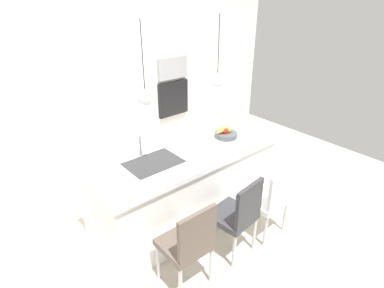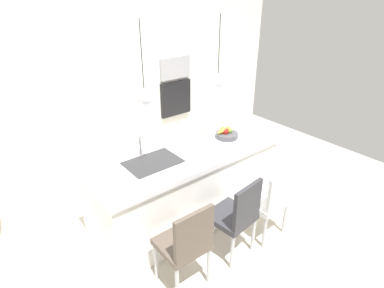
{
  "view_description": "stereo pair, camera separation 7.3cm",
  "coord_description": "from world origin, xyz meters",
  "px_view_note": "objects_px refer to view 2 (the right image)",
  "views": [
    {
      "loc": [
        -1.93,
        -2.42,
        2.54
      ],
      "look_at": [
        0.1,
        0.0,
        0.97
      ],
      "focal_mm": 29.64,
      "sensor_mm": 36.0,
      "label": 1
    },
    {
      "loc": [
        -1.87,
        -2.47,
        2.54
      ],
      "look_at": [
        0.1,
        0.0,
        0.97
      ],
      "focal_mm": 29.64,
      "sensor_mm": 36.0,
      "label": 2
    }
  ],
  "objects_px": {
    "microwave": "(175,68)",
    "oven": "(175,98)",
    "chair_far": "(268,198)",
    "chair_near": "(186,243)",
    "chair_middle": "(236,215)",
    "fruit_bowl": "(226,134)"
  },
  "relations": [
    {
      "from": "fruit_bowl",
      "to": "microwave",
      "type": "xyz_separation_m",
      "value": [
        0.43,
        1.62,
        0.44
      ]
    },
    {
      "from": "microwave",
      "to": "oven",
      "type": "xyz_separation_m",
      "value": [
        0.0,
        0.0,
        -0.5
      ]
    },
    {
      "from": "microwave",
      "to": "oven",
      "type": "bearing_deg",
      "value": 0.0
    },
    {
      "from": "fruit_bowl",
      "to": "oven",
      "type": "distance_m",
      "value": 1.67
    },
    {
      "from": "fruit_bowl",
      "to": "chair_near",
      "type": "distance_m",
      "value": 1.47
    },
    {
      "from": "fruit_bowl",
      "to": "chair_near",
      "type": "height_order",
      "value": "fruit_bowl"
    },
    {
      "from": "chair_middle",
      "to": "chair_near",
      "type": "bearing_deg",
      "value": -179.95
    },
    {
      "from": "chair_near",
      "to": "chair_far",
      "type": "bearing_deg",
      "value": -0.08
    },
    {
      "from": "chair_near",
      "to": "chair_middle",
      "type": "bearing_deg",
      "value": 0.05
    },
    {
      "from": "oven",
      "to": "chair_far",
      "type": "bearing_deg",
      "value": -101.55
    },
    {
      "from": "fruit_bowl",
      "to": "chair_middle",
      "type": "bearing_deg",
      "value": -126.51
    },
    {
      "from": "fruit_bowl",
      "to": "oven",
      "type": "bearing_deg",
      "value": 75.27
    },
    {
      "from": "oven",
      "to": "chair_near",
      "type": "relative_size",
      "value": 0.61
    },
    {
      "from": "microwave",
      "to": "chair_far",
      "type": "relative_size",
      "value": 0.63
    },
    {
      "from": "chair_far",
      "to": "chair_near",
      "type": "bearing_deg",
      "value": 179.92
    },
    {
      "from": "fruit_bowl",
      "to": "chair_far",
      "type": "distance_m",
      "value": 0.9
    },
    {
      "from": "chair_near",
      "to": "chair_middle",
      "type": "relative_size",
      "value": 1.01
    },
    {
      "from": "chair_near",
      "to": "microwave",
      "type": "bearing_deg",
      "value": 55.74
    },
    {
      "from": "microwave",
      "to": "oven",
      "type": "relative_size",
      "value": 0.96
    },
    {
      "from": "fruit_bowl",
      "to": "microwave",
      "type": "bearing_deg",
      "value": 75.27
    },
    {
      "from": "microwave",
      "to": "chair_middle",
      "type": "relative_size",
      "value": 0.6
    },
    {
      "from": "chair_middle",
      "to": "chair_far",
      "type": "height_order",
      "value": "chair_middle"
    }
  ]
}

